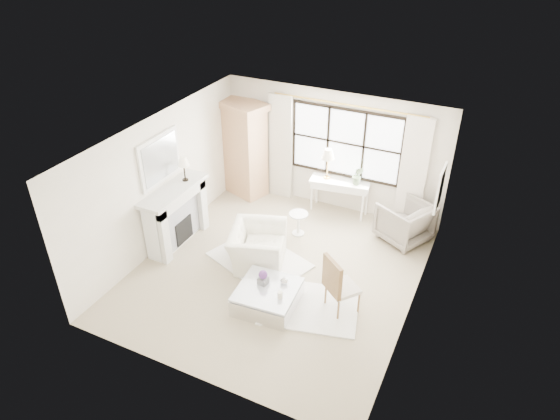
# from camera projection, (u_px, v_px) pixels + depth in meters

# --- Properties ---
(floor) EXTENTS (5.50, 5.50, 0.00)m
(floor) POSITION_uv_depth(u_px,v_px,m) (277.00, 271.00, 9.47)
(floor) COLOR tan
(floor) RESTS_ON ground
(ceiling) EXTENTS (5.50, 5.50, 0.00)m
(ceiling) POSITION_uv_depth(u_px,v_px,m) (277.00, 140.00, 8.04)
(ceiling) COLOR white
(ceiling) RESTS_ON ground
(wall_back) EXTENTS (5.00, 0.00, 5.00)m
(wall_back) POSITION_uv_depth(u_px,v_px,m) (332.00, 151.00, 10.86)
(wall_back) COLOR silver
(wall_back) RESTS_ON ground
(wall_front) EXTENTS (5.00, 0.00, 5.00)m
(wall_front) POSITION_uv_depth(u_px,v_px,m) (187.00, 309.00, 6.65)
(wall_front) COLOR silver
(wall_front) RESTS_ON ground
(wall_left) EXTENTS (0.00, 5.50, 5.50)m
(wall_left) POSITION_uv_depth(u_px,v_px,m) (161.00, 182.00, 9.68)
(wall_left) COLOR white
(wall_left) RESTS_ON ground
(wall_right) EXTENTS (0.00, 5.50, 5.50)m
(wall_right) POSITION_uv_depth(u_px,v_px,m) (420.00, 247.00, 7.84)
(wall_right) COLOR beige
(wall_right) RESTS_ON ground
(window_pane) EXTENTS (2.40, 0.02, 1.50)m
(window_pane) POSITION_uv_depth(u_px,v_px,m) (346.00, 143.00, 10.60)
(window_pane) COLOR white
(window_pane) RESTS_ON wall_back
(window_frame) EXTENTS (2.50, 0.04, 1.50)m
(window_frame) POSITION_uv_depth(u_px,v_px,m) (346.00, 143.00, 10.60)
(window_frame) COLOR black
(window_frame) RESTS_ON wall_back
(curtain_rod) EXTENTS (3.30, 0.04, 0.04)m
(curtain_rod) POSITION_uv_depth(u_px,v_px,m) (348.00, 105.00, 10.10)
(curtain_rod) COLOR gold
(curtain_rod) RESTS_ON wall_back
(curtain_left) EXTENTS (0.55, 0.10, 2.47)m
(curtain_left) POSITION_uv_depth(u_px,v_px,m) (281.00, 147.00, 11.29)
(curtain_left) COLOR beige
(curtain_left) RESTS_ON ground
(curtain_right) EXTENTS (0.55, 0.10, 2.47)m
(curtain_right) POSITION_uv_depth(u_px,v_px,m) (413.00, 174.00, 10.18)
(curtain_right) COLOR silver
(curtain_right) RESTS_ON ground
(fireplace) EXTENTS (0.58, 1.66, 1.26)m
(fireplace) POSITION_uv_depth(u_px,v_px,m) (175.00, 215.00, 9.96)
(fireplace) COLOR silver
(fireplace) RESTS_ON ground
(mirror_frame) EXTENTS (0.05, 1.15, 0.95)m
(mirror_frame) POSITION_uv_depth(u_px,v_px,m) (159.00, 159.00, 9.41)
(mirror_frame) COLOR white
(mirror_frame) RESTS_ON wall_left
(mirror_glass) EXTENTS (0.02, 1.00, 0.80)m
(mirror_glass) POSITION_uv_depth(u_px,v_px,m) (161.00, 159.00, 9.40)
(mirror_glass) COLOR #B3B8BE
(mirror_glass) RESTS_ON wall_left
(art_frame) EXTENTS (0.04, 0.62, 0.82)m
(art_frame) POSITION_uv_depth(u_px,v_px,m) (440.00, 188.00, 9.04)
(art_frame) COLOR white
(art_frame) RESTS_ON wall_right
(art_canvas) EXTENTS (0.01, 0.52, 0.72)m
(art_canvas) POSITION_uv_depth(u_px,v_px,m) (439.00, 188.00, 9.05)
(art_canvas) COLOR #BBA891
(art_canvas) RESTS_ON wall_right
(mantel_lamp) EXTENTS (0.22, 0.22, 0.51)m
(mantel_lamp) POSITION_uv_depth(u_px,v_px,m) (183.00, 163.00, 9.70)
(mantel_lamp) COLOR black
(mantel_lamp) RESTS_ON fireplace
(armoire) EXTENTS (1.28, 1.02, 2.24)m
(armoire) POSITION_uv_depth(u_px,v_px,m) (244.00, 148.00, 11.48)
(armoire) COLOR tan
(armoire) RESTS_ON floor
(console_table) EXTENTS (1.35, 0.63, 0.80)m
(console_table) POSITION_uv_depth(u_px,v_px,m) (339.00, 196.00, 11.07)
(console_table) COLOR white
(console_table) RESTS_ON floor
(console_lamp) EXTENTS (0.28, 0.28, 0.69)m
(console_lamp) POSITION_uv_depth(u_px,v_px,m) (328.00, 155.00, 10.67)
(console_lamp) COLOR gold
(console_lamp) RESTS_ON console_table
(orchid_plant) EXTENTS (0.24, 0.20, 0.43)m
(orchid_plant) POSITION_uv_depth(u_px,v_px,m) (358.00, 176.00, 10.60)
(orchid_plant) COLOR #58704B
(orchid_plant) RESTS_ON console_table
(side_table) EXTENTS (0.40, 0.40, 0.51)m
(side_table) POSITION_uv_depth(u_px,v_px,m) (298.00, 221.00, 10.36)
(side_table) COLOR white
(side_table) RESTS_ON floor
(rug_left) EXTENTS (2.13, 1.81, 0.03)m
(rug_left) POSITION_uv_depth(u_px,v_px,m) (259.00, 260.00, 9.74)
(rug_left) COLOR white
(rug_left) RESTS_ON floor
(rug_right) EXTENTS (1.89, 1.59, 0.03)m
(rug_right) POSITION_uv_depth(u_px,v_px,m) (310.00, 306.00, 8.63)
(rug_right) COLOR white
(rug_right) RESTS_ON floor
(club_armchair) EXTENTS (1.30, 1.39, 0.74)m
(club_armchair) POSITION_uv_depth(u_px,v_px,m) (257.00, 247.00, 9.52)
(club_armchair) COLOR white
(club_armchair) RESTS_ON floor
(wingback_chair) EXTENTS (1.25, 1.24, 0.85)m
(wingback_chair) POSITION_uv_depth(u_px,v_px,m) (404.00, 222.00, 10.16)
(wingback_chair) COLOR gray
(wingback_chair) RESTS_ON floor
(french_chair) EXTENTS (0.68, 0.68, 1.08)m
(french_chair) POSITION_uv_depth(u_px,v_px,m) (341.00, 295.00, 8.44)
(french_chair) COLOR olive
(french_chair) RESTS_ON floor
(coffee_table) EXTENTS (1.07, 1.07, 0.38)m
(coffee_table) POSITION_uv_depth(u_px,v_px,m) (268.00, 297.00, 8.58)
(coffee_table) COLOR silver
(coffee_table) RESTS_ON floor
(planter_box) EXTENTS (0.18, 0.18, 0.12)m
(planter_box) POSITION_uv_depth(u_px,v_px,m) (263.00, 281.00, 8.56)
(planter_box) COLOR slate
(planter_box) RESTS_ON coffee_table
(planter_flowers) EXTENTS (0.15, 0.15, 0.15)m
(planter_flowers) POSITION_uv_depth(u_px,v_px,m) (263.00, 275.00, 8.48)
(planter_flowers) COLOR #5D2F76
(planter_flowers) RESTS_ON planter_box
(pillar_candle) EXTENTS (0.09, 0.09, 0.12)m
(pillar_candle) POSITION_uv_depth(u_px,v_px,m) (280.00, 295.00, 8.25)
(pillar_candle) COLOR #EEE5D0
(pillar_candle) RESTS_ON coffee_table
(coffee_vase) EXTENTS (0.14, 0.14, 0.14)m
(coffee_vase) POSITION_uv_depth(u_px,v_px,m) (284.00, 280.00, 8.55)
(coffee_vase) COLOR white
(coffee_vase) RESTS_ON coffee_table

